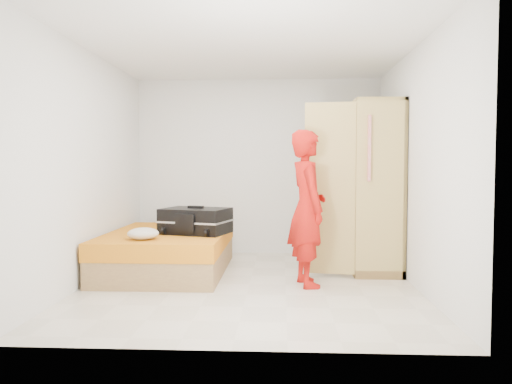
{
  "coord_description": "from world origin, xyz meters",
  "views": [
    {
      "loc": [
        0.35,
        -5.46,
        1.31
      ],
      "look_at": [
        0.05,
        0.53,
        1.0
      ],
      "focal_mm": 35.0,
      "sensor_mm": 36.0,
      "label": 1
    }
  ],
  "objects_px": {
    "wardrobe": "(369,191)",
    "person": "(307,208)",
    "round_cushion": "(143,234)",
    "bed": "(168,252)",
    "suitcase": "(196,221)"
  },
  "relations": [
    {
      "from": "wardrobe",
      "to": "person",
      "type": "distance_m",
      "value": 1.2
    },
    {
      "from": "wardrobe",
      "to": "round_cushion",
      "type": "height_order",
      "value": "wardrobe"
    },
    {
      "from": "bed",
      "to": "person",
      "type": "distance_m",
      "value": 1.89
    },
    {
      "from": "bed",
      "to": "suitcase",
      "type": "xyz_separation_m",
      "value": [
        0.37,
        -0.12,
        0.4
      ]
    },
    {
      "from": "bed",
      "to": "suitcase",
      "type": "height_order",
      "value": "suitcase"
    },
    {
      "from": "suitcase",
      "to": "round_cushion",
      "type": "distance_m",
      "value": 0.73
    },
    {
      "from": "wardrobe",
      "to": "suitcase",
      "type": "xyz_separation_m",
      "value": [
        -2.13,
        -0.37,
        -0.35
      ]
    },
    {
      "from": "wardrobe",
      "to": "suitcase",
      "type": "relative_size",
      "value": 2.32
    },
    {
      "from": "bed",
      "to": "person",
      "type": "relative_size",
      "value": 1.18
    },
    {
      "from": "suitcase",
      "to": "round_cushion",
      "type": "xyz_separation_m",
      "value": [
        -0.49,
        -0.54,
        -0.08
      ]
    },
    {
      "from": "person",
      "to": "round_cushion",
      "type": "distance_m",
      "value": 1.84
    },
    {
      "from": "wardrobe",
      "to": "bed",
      "type": "bearing_deg",
      "value": -174.19
    },
    {
      "from": "round_cushion",
      "to": "person",
      "type": "bearing_deg",
      "value": 1.44
    },
    {
      "from": "wardrobe",
      "to": "person",
      "type": "bearing_deg",
      "value": -133.35
    },
    {
      "from": "bed",
      "to": "round_cushion",
      "type": "distance_m",
      "value": 0.74
    }
  ]
}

